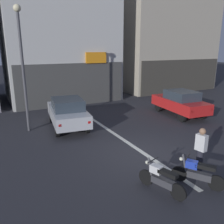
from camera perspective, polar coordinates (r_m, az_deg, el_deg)
ground_plane at (r=10.02m, az=8.00°, el=-10.10°), size 120.00×120.00×0.00m
lane_centre_line at (r=14.97m, az=-5.41°, el=-1.33°), size 0.20×18.00×0.01m
building_mid_block at (r=21.71m, az=-13.48°, el=18.00°), size 8.72×8.26×10.91m
building_far_right at (r=26.90m, az=11.63°, el=18.08°), size 10.02×7.38×11.45m
car_silver_crossing_near at (r=13.10m, az=-10.80°, el=0.05°), size 2.27×4.29×1.64m
car_red_parked_kerbside at (r=15.87m, az=16.31°, el=2.36°), size 2.16×4.26×1.64m
street_lamp at (r=12.66m, az=-21.16°, el=12.43°), size 0.36×0.36×6.28m
motorcycle_white_row_leftmost at (r=7.51m, az=11.91°, el=-15.61°), size 0.66×1.61×0.98m
motorcycle_blue_row_left_mid at (r=8.13m, az=20.13°, el=-13.73°), size 0.96×1.44×0.98m
person_by_motorcycles at (r=8.74m, az=20.82°, el=-8.78°), size 0.27×0.39×1.67m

